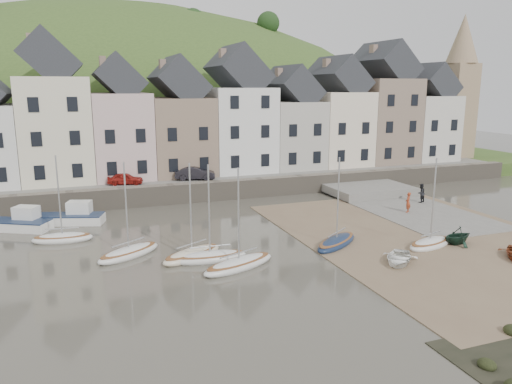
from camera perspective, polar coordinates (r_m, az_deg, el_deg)
name	(u,v)px	position (r m, az deg, el deg)	size (l,w,h in m)	color
ground	(288,256)	(31.82, 3.79, -7.45)	(160.00, 160.00, 0.00)	#484438
quay_land	(183,168)	(61.39, -8.46, 2.78)	(90.00, 30.00, 1.50)	#365120
quay_street	(207,178)	(50.21, -5.76, 1.68)	(70.00, 7.00, 0.10)	slate
seawall	(216,191)	(47.02, -4.66, 0.17)	(70.00, 1.20, 1.80)	slate
beach	(428,238)	(37.47, 19.40, -5.03)	(18.00, 26.00, 0.06)	brown
slipway	(405,207)	(45.90, 16.95, -1.71)	(8.00, 18.00, 0.12)	slate
hillside	(127,248)	(92.19, -14.82, -6.31)	(134.40, 84.00, 84.00)	#365120
townhouse_terrace	(213,118)	(53.31, -5.00, 8.56)	(61.05, 8.00, 13.93)	silver
church_spire	(460,83)	(69.50, 22.59, 11.62)	(4.00, 4.00, 18.00)	#997F60
sailboat_0	(63,238)	(37.13, -21.57, -4.98)	(4.23, 1.94, 6.32)	silver
sailboat_1	(129,252)	(32.67, -14.56, -6.81)	(4.74, 3.78, 6.32)	silver
sailboat_2	(192,254)	(31.58, -7.46, -7.17)	(4.71, 3.50, 6.32)	beige
sailboat_3	(210,257)	(30.99, -5.36, -7.51)	(4.75, 1.74, 6.32)	silver
sailboat_4	(239,264)	(29.72, -2.00, -8.34)	(5.36, 3.33, 6.32)	silver
sailboat_5	(336,242)	(34.12, 9.34, -5.75)	(4.85, 4.03, 6.32)	#162645
sailboat_6	(430,243)	(35.40, 19.57, -5.64)	(4.27, 2.58, 6.32)	silver
motorboat_0	(20,222)	(41.38, -25.76, -3.16)	(5.13, 3.88, 1.70)	silver
motorboat_2	(73,216)	(41.58, -20.54, -2.64)	(5.41, 3.21, 1.70)	silver
rowboat_white	(399,258)	(31.53, 16.24, -7.39)	(2.19, 3.06, 0.63)	white
rowboat_green	(458,235)	(36.44, 22.39, -4.68)	(2.03, 2.35, 1.24)	black
person_red	(408,202)	(43.77, 17.25, -1.15)	(0.63, 0.41, 1.73)	#9B381C
person_dark	(421,193)	(47.81, 18.62, -0.12)	(0.86, 0.67, 1.76)	black
car_left	(125,179)	(47.76, -14.95, 1.51)	(1.31, 3.26, 1.11)	maroon
car_right	(195,173)	(48.80, -7.09, 2.17)	(1.37, 3.92, 1.29)	black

